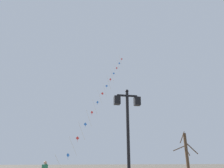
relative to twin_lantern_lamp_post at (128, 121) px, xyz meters
name	(u,v)px	position (x,y,z in m)	size (l,w,h in m)	color
twin_lantern_lamp_post	(128,121)	(0.00, 0.00, 0.00)	(1.25, 0.28, 4.94)	black
kite_train	(102,94)	(1.09, 16.63, 6.51)	(9.49, 16.03, 19.49)	brown
bare_tree	(187,157)	(6.13, 6.06, -1.46)	(1.92, 1.21, 3.87)	#4C3826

